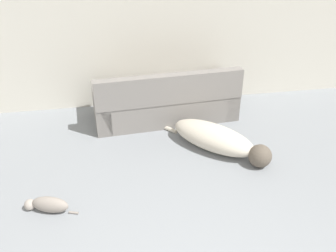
{
  "coord_description": "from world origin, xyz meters",
  "views": [
    {
      "loc": [
        -0.44,
        -1.02,
        2.64
      ],
      "look_at": [
        0.14,
        2.35,
        0.69
      ],
      "focal_mm": 40.0,
      "sensor_mm": 36.0,
      "label": 1
    }
  ],
  "objects": [
    {
      "name": "dog",
      "position": [
        0.86,
        2.83,
        0.15
      ],
      "size": [
        1.24,
        1.33,
        0.31
      ],
      "rotation": [
        0.0,
        0.0,
        5.46
      ],
      "color": "beige",
      "rests_on": "ground_plane"
    },
    {
      "name": "cat",
      "position": [
        -1.15,
        2.02,
        0.08
      ],
      "size": [
        0.56,
        0.27,
        0.17
      ],
      "rotation": [
        0.0,
        0.0,
        2.82
      ],
      "color": "gray",
      "rests_on": "ground_plane"
    },
    {
      "name": "wall_back",
      "position": [
        0.0,
        4.38,
        1.25
      ],
      "size": [
        7.3,
        0.06,
        2.49
      ],
      "color": "beige",
      "rests_on": "ground_plane"
    },
    {
      "name": "couch",
      "position": [
        0.35,
        3.78,
        0.26
      ],
      "size": [
        2.08,
        0.92,
        0.79
      ],
      "rotation": [
        0.0,
        0.0,
        3.21
      ],
      "color": "gray",
      "rests_on": "ground_plane"
    }
  ]
}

